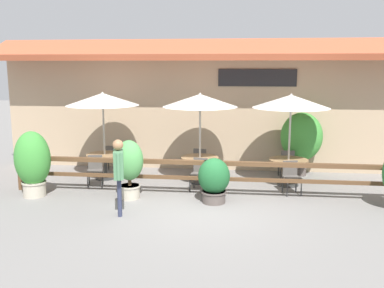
% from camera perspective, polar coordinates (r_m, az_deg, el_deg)
% --- Properties ---
extents(ground_plane, '(60.00, 60.00, 0.00)m').
position_cam_1_polar(ground_plane, '(10.33, 1.51, -8.66)').
color(ground_plane, slate).
extents(building_facade, '(14.28, 1.49, 4.23)m').
position_cam_1_polar(building_facade, '(13.91, 3.12, 5.41)').
color(building_facade, tan).
rests_on(building_facade, ground).
extents(patio_railing, '(10.40, 0.14, 0.95)m').
position_cam_1_polar(patio_railing, '(11.14, 2.02, -3.52)').
color(patio_railing, brown).
rests_on(patio_railing, ground).
extents(patio_umbrella_near, '(2.14, 2.14, 2.62)m').
position_cam_1_polar(patio_umbrella_near, '(12.89, -11.83, 5.84)').
color(patio_umbrella_near, '#B7B2A8').
rests_on(patio_umbrella_near, ground).
extents(dining_table_near, '(1.10, 1.10, 0.76)m').
position_cam_1_polar(dining_table_near, '(13.15, -11.54, -1.94)').
color(dining_table_near, olive).
rests_on(dining_table_near, ground).
extents(chair_near_streetside, '(0.51, 0.51, 0.88)m').
position_cam_1_polar(chair_near_streetside, '(12.41, -12.80, -3.27)').
color(chair_near_streetside, '#514C47').
rests_on(chair_near_streetside, ground).
extents(chair_near_wallside, '(0.48, 0.48, 0.88)m').
position_cam_1_polar(chair_near_wallside, '(13.95, -10.51, -1.68)').
color(chair_near_wallside, '#514C47').
rests_on(chair_near_wallside, ground).
extents(patio_umbrella_middle, '(2.14, 2.14, 2.62)m').
position_cam_1_polar(patio_umbrella_middle, '(12.19, 1.08, 5.81)').
color(patio_umbrella_middle, '#B7B2A8').
rests_on(patio_umbrella_middle, ground).
extents(dining_table_middle, '(1.10, 1.10, 0.76)m').
position_cam_1_polar(dining_table_middle, '(12.46, 1.06, -2.41)').
color(dining_table_middle, olive).
rests_on(dining_table_middle, ground).
extents(chair_middle_streetside, '(0.49, 0.49, 0.88)m').
position_cam_1_polar(chair_middle_streetside, '(11.74, 0.97, -3.79)').
color(chair_middle_streetside, '#514C47').
rests_on(chair_middle_streetside, ground).
extents(chair_middle_wallside, '(0.48, 0.48, 0.88)m').
position_cam_1_polar(chair_middle_wallside, '(13.23, 1.19, -2.16)').
color(chair_middle_wallside, '#514C47').
rests_on(chair_middle_wallside, ground).
extents(patio_umbrella_far, '(2.14, 2.14, 2.62)m').
position_cam_1_polar(patio_umbrella_far, '(12.19, 13.07, 5.54)').
color(patio_umbrella_far, '#B7B2A8').
rests_on(patio_umbrella_far, ground).
extents(dining_table_far, '(1.10, 1.10, 0.76)m').
position_cam_1_polar(dining_table_far, '(12.46, 12.73, -2.67)').
color(dining_table_far, olive).
rests_on(dining_table_far, ground).
extents(chair_far_streetside, '(0.51, 0.51, 0.88)m').
position_cam_1_polar(chair_far_streetside, '(11.69, 13.11, -4.12)').
color(chair_far_streetside, '#514C47').
rests_on(chair_far_streetside, ground).
extents(chair_far_wallside, '(0.46, 0.46, 0.88)m').
position_cam_1_polar(chair_far_wallside, '(13.28, 12.51, -2.36)').
color(chair_far_wallside, '#514C47').
rests_on(chair_far_wallside, ground).
extents(potted_plant_tall_tropical, '(0.93, 0.83, 1.72)m').
position_cam_1_polar(potted_plant_tall_tropical, '(11.83, -20.48, -2.28)').
color(potted_plant_tall_tropical, '#B7AD99').
rests_on(potted_plant_tall_tropical, ground).
extents(potted_plant_corner_fern, '(0.73, 0.65, 1.52)m').
position_cam_1_polar(potted_plant_corner_fern, '(11.01, -8.37, -2.86)').
color(potted_plant_corner_fern, '#B7AD99').
rests_on(potted_plant_corner_fern, ground).
extents(potted_plant_broad_leaf, '(0.79, 0.71, 1.13)m').
position_cam_1_polar(potted_plant_broad_leaf, '(10.66, 2.94, -4.79)').
color(potted_plant_broad_leaf, '#564C47').
rests_on(potted_plant_broad_leaf, ground).
extents(potted_plant_small_flowering, '(1.27, 1.15, 1.97)m').
position_cam_1_polar(potted_plant_small_flowering, '(13.58, 14.39, 0.87)').
color(potted_plant_small_flowering, '#564C47').
rests_on(potted_plant_small_flowering, ground).
extents(pedestrian, '(0.33, 0.60, 1.76)m').
position_cam_1_polar(pedestrian, '(9.75, -9.76, -3.06)').
color(pedestrian, '#2D334C').
rests_on(pedestrian, ground).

